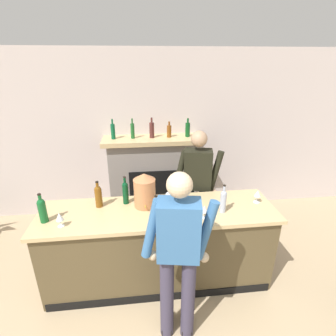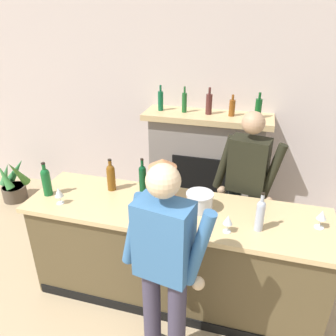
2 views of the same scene
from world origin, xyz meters
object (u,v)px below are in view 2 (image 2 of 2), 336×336
(wine_glass_back_row, at_px, (59,193))
(fireplace_stone, at_px, (205,165))
(person_bartender, at_px, (245,189))
(copper_dispenser, at_px, (163,180))
(wine_bottle_rose_blush, at_px, (111,176))
(wine_bottle_port_short, at_px, (46,181))
(ice_bucket_steel, at_px, (200,201))
(potted_plant_corner, at_px, (13,184))
(wine_glass_by_dispenser, at_px, (322,216))
(person_customer, at_px, (164,270))
(wine_bottle_cabernet_heavy, at_px, (143,178))
(wine_glass_mid_counter, at_px, (228,220))
(wine_bottle_riesling_slim, at_px, (260,214))
(wine_bottle_burgundy_dark, at_px, (165,206))

(wine_glass_back_row, bearing_deg, fireplace_stone, 58.94)
(person_bartender, bearing_deg, copper_dispenser, -147.54)
(wine_bottle_rose_blush, relative_size, wine_bottle_port_short, 0.97)
(ice_bucket_steel, xyz_separation_m, wine_bottle_port_short, (-1.40, -0.14, 0.07))
(potted_plant_corner, height_order, ice_bucket_steel, ice_bucket_steel)
(ice_bucket_steel, distance_m, wine_glass_by_dispenser, 0.97)
(copper_dispenser, relative_size, wine_glass_back_row, 2.55)
(potted_plant_corner, xyz_separation_m, person_bartender, (3.28, -0.53, 0.71))
(person_customer, xyz_separation_m, wine_bottle_cabernet_heavy, (-0.48, 0.93, 0.16))
(fireplace_stone, relative_size, ice_bucket_steel, 7.30)
(person_bartender, distance_m, copper_dispenser, 0.88)
(fireplace_stone, distance_m, person_bartender, 1.12)
(wine_glass_mid_counter, height_order, wine_glass_back_row, wine_glass_back_row)
(potted_plant_corner, height_order, person_bartender, person_bartender)
(fireplace_stone, distance_m, person_customer, 2.26)
(potted_plant_corner, distance_m, wine_glass_back_row, 2.30)
(fireplace_stone, bearing_deg, wine_bottle_cabernet_heavy, -106.35)
(person_customer, xyz_separation_m, copper_dispenser, (-0.26, 0.85, 0.22))
(wine_glass_back_row, bearing_deg, wine_glass_by_dispenser, 6.13)
(person_bartender, xyz_separation_m, copper_dispenser, (-0.71, -0.45, 0.23))
(fireplace_stone, distance_m, ice_bucket_steel, 1.51)
(fireplace_stone, xyz_separation_m, person_bartender, (0.55, -0.94, 0.25))
(potted_plant_corner, relative_size, wine_bottle_cabernet_heavy, 2.03)
(copper_dispenser, xyz_separation_m, wine_glass_back_row, (-0.86, -0.31, -0.09))
(wine_bottle_riesling_slim, bearing_deg, wine_glass_mid_counter, -157.80)
(wine_bottle_burgundy_dark, xyz_separation_m, wine_glass_by_dispenser, (1.21, 0.22, -0.02))
(person_bartender, distance_m, wine_glass_mid_counter, 0.80)
(wine_glass_by_dispenser, bearing_deg, person_bartender, 138.78)
(person_customer, distance_m, wine_glass_by_dispenser, 1.31)
(wine_bottle_port_short, distance_m, wine_bottle_cabernet_heavy, 0.88)
(wine_bottle_rose_blush, relative_size, wine_glass_back_row, 1.99)
(potted_plant_corner, bearing_deg, wine_bottle_rose_blush, -24.56)
(wine_glass_back_row, bearing_deg, wine_glass_mid_counter, -0.66)
(potted_plant_corner, height_order, wine_glass_by_dispenser, wine_glass_by_dispenser)
(wine_bottle_rose_blush, bearing_deg, wine_bottle_cabernet_heavy, 7.36)
(copper_dispenser, xyz_separation_m, wine_bottle_burgundy_dark, (0.11, -0.29, -0.08))
(wine_bottle_riesling_slim, xyz_separation_m, wine_glass_mid_counter, (-0.23, -0.10, -0.04))
(wine_bottle_port_short, distance_m, wine_glass_mid_counter, 1.68)
(wine_bottle_port_short, distance_m, wine_glass_back_row, 0.22)
(person_bartender, xyz_separation_m, wine_glass_by_dispenser, (0.60, -0.53, 0.14))
(wine_glass_mid_counter, bearing_deg, potted_plant_corner, 157.69)
(ice_bucket_steel, xyz_separation_m, wine_glass_back_row, (-1.21, -0.24, 0.03))
(fireplace_stone, bearing_deg, wine_glass_by_dispenser, -51.89)
(ice_bucket_steel, xyz_separation_m, wine_glass_mid_counter, (0.27, -0.26, 0.03))
(person_customer, distance_m, wine_bottle_rose_blush, 1.20)
(person_bartender, relative_size, wine_bottle_burgundy_dark, 6.20)
(fireplace_stone, xyz_separation_m, wine_glass_back_row, (-1.03, -1.70, 0.39))
(ice_bucket_steel, relative_size, wine_bottle_cabernet_heavy, 0.69)
(potted_plant_corner, height_order, wine_glass_back_row, wine_glass_back_row)
(person_bartender, bearing_deg, wine_bottle_burgundy_dark, -129.06)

